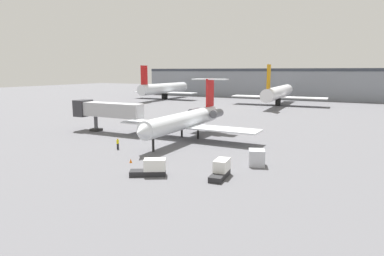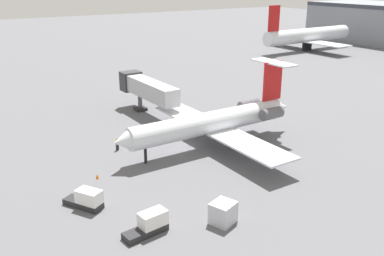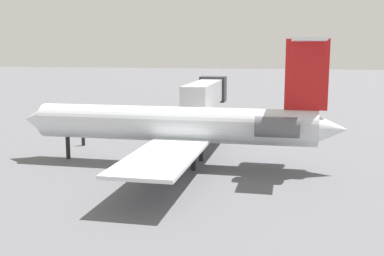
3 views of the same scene
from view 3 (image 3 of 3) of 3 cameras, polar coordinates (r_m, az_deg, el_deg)
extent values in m
cube|color=#5B5B60|center=(40.06, -5.91, -3.96)|extent=(400.00, 400.00, 0.10)
cylinder|color=silver|center=(37.70, -2.31, 0.49)|extent=(2.92, 22.70, 2.82)
cone|color=silver|center=(42.35, -18.44, 1.00)|extent=(2.69, 2.21, 2.68)
cone|color=silver|center=(36.67, 16.57, -0.16)|extent=(2.41, 2.61, 2.40)
cube|color=silver|center=(31.25, -3.58, -3.48)|extent=(11.83, 4.45, 0.24)
cube|color=silver|center=(44.17, 1.13, 0.36)|extent=(11.83, 4.45, 0.24)
cylinder|color=#595960|center=(34.22, 10.37, 0.09)|extent=(1.51, 3.21, 1.50)
cylinder|color=#595960|center=(38.78, 10.59, 1.18)|extent=(1.51, 3.21, 1.50)
cube|color=red|center=(36.13, 13.85, 6.34)|extent=(0.25, 3.20, 5.33)
cube|color=silver|center=(36.10, 14.02, 10.41)|extent=(6.81, 2.43, 0.20)
cylinder|color=black|center=(41.41, -14.92, -2.35)|extent=(0.36, 0.36, 1.93)
cylinder|color=black|center=(36.18, 0.17, -3.72)|extent=(0.36, 0.36, 1.93)
cylinder|color=black|center=(39.24, 1.13, -2.67)|extent=(0.36, 0.36, 1.93)
cube|color=#ADADB2|center=(53.05, 1.51, 4.21)|extent=(14.07, 2.85, 2.60)
cube|color=#333338|center=(59.55, 2.59, 4.78)|extent=(2.46, 3.24, 3.20)
cylinder|color=#4C4C51|center=(56.80, 2.10, 1.69)|extent=(0.70, 0.70, 3.05)
cube|color=#262626|center=(56.99, 2.09, 0.42)|extent=(1.80, 1.80, 0.50)
cube|color=black|center=(46.92, -13.15, -1.58)|extent=(0.35, 0.39, 0.85)
cube|color=yellow|center=(46.79, -13.18, -0.71)|extent=(0.40, 0.47, 0.60)
sphere|color=tan|center=(46.72, -13.20, -0.20)|extent=(0.24, 0.24, 0.24)
camera|label=1|loc=(58.77, -69.62, 5.66)|focal=31.34mm
camera|label=2|loc=(41.17, -89.17, 16.83)|focal=39.79mm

